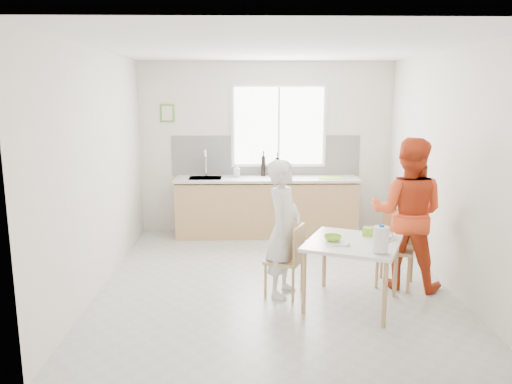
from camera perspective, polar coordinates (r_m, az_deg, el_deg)
The scene contains 21 objects.
ground at distance 6.10m, azimuth 1.98°, elevation -9.98°, with size 4.50×4.50×0.00m, color #B7B7B2.
room_shell at distance 5.71m, azimuth 2.10°, elevation 5.60°, with size 4.50×4.50×4.50m.
window at distance 7.94m, azimuth 2.61°, elevation 7.55°, with size 1.50×0.06×1.30m.
backsplash at distance 7.98m, azimuth 1.14°, elevation 4.16°, with size 3.00×0.02×0.65m, color white.
picture_frame at distance 8.01m, azimuth -10.12°, elevation 8.86°, with size 0.22×0.03×0.28m.
kitchen_counter at distance 7.84m, azimuth 1.18°, elevation -1.97°, with size 2.84×0.64×1.37m.
dining_table at distance 5.29m, azimuth 10.99°, elevation -6.33°, with size 1.19×1.19×0.70m.
chair_left at distance 5.52m, azimuth 3.83°, elevation -7.43°, with size 0.49×0.49×0.80m.
chair_far at distance 6.06m, azimuth 15.77°, elevation -5.69°, with size 0.54×0.54×0.88m.
person_white at distance 5.45m, azimuth 3.18°, elevation -4.21°, with size 0.55×0.36×1.51m, color white.
person_red at distance 5.92m, azimuth 16.92°, elevation -2.36°, with size 0.84×0.65×1.73m, color red.
bowl_green at distance 5.26m, azimuth 8.78°, elevation -5.22°, with size 0.18×0.18×0.06m, color #8DCB2E.
bowl_white at distance 5.46m, azimuth 14.65°, elevation -4.91°, with size 0.19×0.19×0.05m, color silver.
milk_jug at distance 4.92m, azimuth 14.13°, elevation -5.20°, with size 0.21×0.15×0.26m.
green_box at distance 5.51m, azimuth 12.64°, elevation -4.43°, with size 0.10×0.10×0.09m, color #91CD2F.
spoon at distance 5.08m, azimuth 9.63°, elevation -6.06°, with size 0.01×0.01×0.16m, color #A5A5AA.
cutting_board at distance 7.76m, azimuth 8.52°, elevation 1.61°, with size 0.35×0.25×0.01m, color #97D832.
wine_bottle_a at distance 7.89m, azimuth 0.84°, elevation 3.01°, with size 0.07×0.07×0.32m, color black.
wine_bottle_b at distance 7.88m, azimuth 2.47°, elevation 2.92°, with size 0.07×0.07×0.30m, color black.
jar_amber at distance 7.84m, azimuth 1.96°, elevation 2.36°, with size 0.06×0.06×0.16m, color #964B20.
soap_bottle at distance 7.81m, azimuth -2.21°, elevation 2.48°, with size 0.09×0.09×0.20m, color #999999.
Camera 1 is at (-0.33, -5.68, 2.20)m, focal length 35.00 mm.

